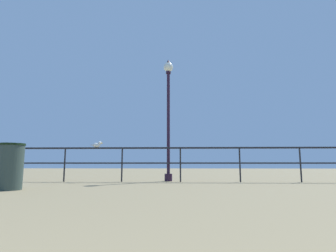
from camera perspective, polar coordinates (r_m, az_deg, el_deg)
name	(u,v)px	position (r m, az deg, el deg)	size (l,w,h in m)	color
pier_railing	(151,156)	(7.84, -3.63, -6.48)	(25.63, 0.05, 1.00)	black
lamppost_center	(168,107)	(8.28, 0.08, 4.13)	(0.30, 0.30, 3.80)	#281629
seagull_on_rail	(97,145)	(8.18, -14.94, -3.88)	(0.37, 0.16, 0.17)	silver
trash_bin	(11,166)	(6.29, -30.57, -7.44)	(0.49, 0.49, 0.93)	#2F3E38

